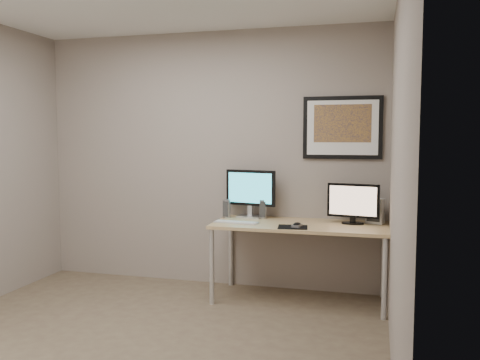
{
  "coord_description": "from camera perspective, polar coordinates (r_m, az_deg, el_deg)",
  "views": [
    {
      "loc": [
        1.68,
        -3.29,
        1.54
      ],
      "look_at": [
        0.49,
        1.1,
        1.15
      ],
      "focal_mm": 38.0,
      "sensor_mm": 36.0,
      "label": 1
    }
  ],
  "objects": [
    {
      "name": "speaker_left",
      "position": [
        5.05,
        -1.5,
        -3.23
      ],
      "size": [
        0.08,
        0.08,
        0.18
      ],
      "primitive_type": "cylinder",
      "rotation": [
        0.0,
        0.0,
        -0.04
      ],
      "color": "#AAAAAF",
      "rests_on": "desk"
    },
    {
      "name": "floor",
      "position": [
        4.0,
        -11.55,
        -17.79
      ],
      "size": [
        3.6,
        3.6,
        0.0
      ],
      "primitive_type": "plane",
      "color": "brown",
      "rests_on": "ground"
    },
    {
      "name": "framed_art",
      "position": [
        4.98,
        11.42,
        5.8
      ],
      "size": [
        0.75,
        0.04,
        0.6
      ],
      "color": "black",
      "rests_on": "room"
    },
    {
      "name": "monitor_tv",
      "position": [
        4.78,
        12.58,
        -2.49
      ],
      "size": [
        0.47,
        0.15,
        0.37
      ],
      "rotation": [
        0.0,
        0.0,
        -0.18
      ],
      "color": "black",
      "rests_on": "desk"
    },
    {
      "name": "speaker_right",
      "position": [
        5.01,
        2.6,
        -3.28
      ],
      "size": [
        0.08,
        0.08,
        0.18
      ],
      "primitive_type": "cylinder",
      "rotation": [
        0.0,
        0.0,
        0.13
      ],
      "color": "#AAAAAF",
      "rests_on": "desk"
    },
    {
      "name": "fan_unit",
      "position": [
        4.88,
        14.95,
        -3.38
      ],
      "size": [
        0.18,
        0.15,
        0.23
      ],
      "primitive_type": "cube",
      "rotation": [
        0.0,
        0.0,
        -0.3
      ],
      "color": "silver",
      "rests_on": "desk"
    },
    {
      "name": "keyboard",
      "position": [
        4.76,
        -0.42,
        -4.76
      ],
      "size": [
        0.43,
        0.15,
        0.01
      ],
      "primitive_type": "cube",
      "rotation": [
        0.0,
        0.0,
        -0.09
      ],
      "color": "#B8B9BD",
      "rests_on": "desk"
    },
    {
      "name": "mouse",
      "position": [
        4.56,
        6.41,
        -5.0
      ],
      "size": [
        0.08,
        0.13,
        0.04
      ],
      "primitive_type": "ellipsoid",
      "rotation": [
        0.0,
        0.0,
        -0.17
      ],
      "color": "black",
      "rests_on": "mousepad"
    },
    {
      "name": "desk",
      "position": [
        4.77,
        6.74,
        -5.66
      ],
      "size": [
        1.6,
        0.7,
        0.73
      ],
      "color": "tan",
      "rests_on": "floor"
    },
    {
      "name": "mousepad",
      "position": [
        4.56,
        5.94,
        -5.28
      ],
      "size": [
        0.29,
        0.26,
        0.0
      ],
      "primitive_type": "cube",
      "rotation": [
        0.0,
        0.0,
        0.13
      ],
      "color": "black",
      "rests_on": "desk"
    },
    {
      "name": "room",
      "position": [
        4.1,
        -9.11,
        6.35
      ],
      "size": [
        3.6,
        3.6,
        3.6
      ],
      "color": "white",
      "rests_on": "ground"
    },
    {
      "name": "monitor_large",
      "position": [
        5.04,
        1.18,
        -1.28
      ],
      "size": [
        0.52,
        0.21,
        0.47
      ],
      "rotation": [
        0.0,
        0.0,
        -0.19
      ],
      "color": "#AAAAAF",
      "rests_on": "desk"
    }
  ]
}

